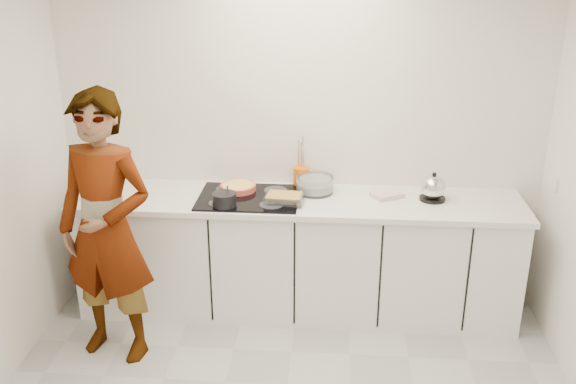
# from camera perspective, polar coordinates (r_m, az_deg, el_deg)

# --- Properties ---
(wall_back) EXTENTS (3.60, 0.00, 2.60)m
(wall_back) POSITION_cam_1_polar(r_m,az_deg,el_deg) (4.79, 1.11, 5.18)
(wall_back) COLOR white
(wall_back) RESTS_ON ground
(base_cabinets) EXTENTS (3.20, 0.58, 0.87)m
(base_cabinets) POSITION_cam_1_polar(r_m,az_deg,el_deg) (4.81, 0.81, -5.84)
(base_cabinets) COLOR white
(base_cabinets) RESTS_ON floor
(countertop) EXTENTS (3.24, 0.64, 0.04)m
(countertop) POSITION_cam_1_polar(r_m,az_deg,el_deg) (4.62, 0.84, -0.82)
(countertop) COLOR white
(countertop) RESTS_ON base_cabinets
(hob) EXTENTS (0.72, 0.54, 0.01)m
(hob) POSITION_cam_1_polar(r_m,az_deg,el_deg) (4.63, -3.51, -0.48)
(hob) COLOR black
(hob) RESTS_ON countertop
(tart_dish) EXTENTS (0.34, 0.34, 0.04)m
(tart_dish) POSITION_cam_1_polar(r_m,az_deg,el_deg) (4.74, -4.46, 0.45)
(tart_dish) COLOR #D04D3E
(tart_dish) RESTS_ON hob
(saucepan) EXTENTS (0.18, 0.18, 0.16)m
(saucepan) POSITION_cam_1_polar(r_m,az_deg,el_deg) (4.46, -5.67, -0.66)
(saucepan) COLOR black
(saucepan) RESTS_ON hob
(baking_dish) EXTENTS (0.28, 0.21, 0.05)m
(baking_dish) POSITION_cam_1_polar(r_m,az_deg,el_deg) (4.52, -0.33, -0.50)
(baking_dish) COLOR silver
(baking_dish) RESTS_ON hob
(mixing_bowl) EXTENTS (0.34, 0.34, 0.13)m
(mixing_bowl) POSITION_cam_1_polar(r_m,az_deg,el_deg) (4.71, 2.41, 0.63)
(mixing_bowl) COLOR silver
(mixing_bowl) RESTS_ON countertop
(tea_towel) EXTENTS (0.26, 0.24, 0.03)m
(tea_towel) POSITION_cam_1_polar(r_m,az_deg,el_deg) (4.69, 8.79, -0.23)
(tea_towel) COLOR white
(tea_towel) RESTS_ON countertop
(kettle) EXTENTS (0.19, 0.19, 0.21)m
(kettle) POSITION_cam_1_polar(r_m,az_deg,el_deg) (4.67, 12.77, 0.32)
(kettle) COLOR black
(kettle) RESTS_ON countertop
(utensil_crock) EXTENTS (0.13, 0.13, 0.15)m
(utensil_crock) POSITION_cam_1_polar(r_m,az_deg,el_deg) (4.83, 1.18, 1.38)
(utensil_crock) COLOR orange
(utensil_crock) RESTS_ON countertop
(cook) EXTENTS (0.75, 0.57, 1.82)m
(cook) POSITION_cam_1_polar(r_m,az_deg,el_deg) (4.28, -15.84, -3.24)
(cook) COLOR white
(cook) RESTS_ON floor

